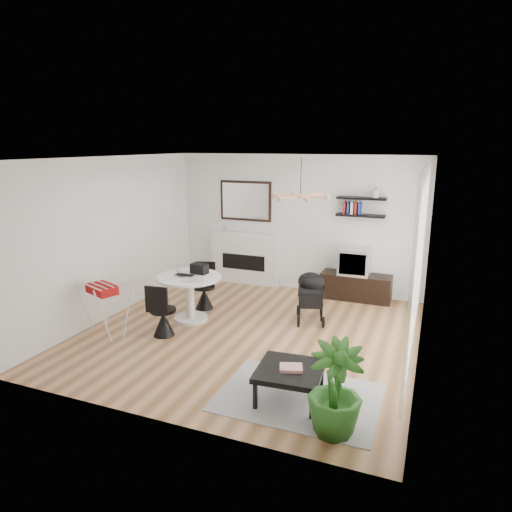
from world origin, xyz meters
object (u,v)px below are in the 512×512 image
at_px(tv_console, 356,287).
at_px(coffee_table, 290,372).
at_px(dining_table, 190,291).
at_px(drying_rack, 107,308).
at_px(stroller, 311,298).
at_px(crt_tv, 355,261).
at_px(potted_plant, 335,389).
at_px(fireplace, 245,252).

distance_m(tv_console, coffee_table, 3.84).
relative_size(dining_table, drying_rack, 1.24).
relative_size(tv_console, drying_rack, 1.54).
bearing_deg(stroller, coffee_table, -97.62).
height_order(dining_table, drying_rack, drying_rack).
bearing_deg(coffee_table, crt_tv, 89.19).
bearing_deg(potted_plant, coffee_table, 144.33).
relative_size(tv_console, crt_tv, 2.31).
height_order(tv_console, drying_rack, drying_rack).
distance_m(fireplace, potted_plant, 5.29).
relative_size(stroller, coffee_table, 1.12).
bearing_deg(potted_plant, dining_table, 143.30).
xyz_separation_m(crt_tv, dining_table, (-2.35, -2.11, -0.23)).
xyz_separation_m(tv_console, dining_table, (-2.40, -2.11, 0.26)).
bearing_deg(drying_rack, dining_table, 70.04).
bearing_deg(coffee_table, fireplace, 119.53).
distance_m(fireplace, dining_table, 2.28).
bearing_deg(dining_table, coffee_table, -36.97).
bearing_deg(crt_tv, fireplace, 175.90).
xyz_separation_m(coffee_table, potted_plant, (0.61, -0.44, 0.15)).
bearing_deg(drying_rack, tv_console, 64.73).
relative_size(dining_table, stroller, 1.18).
distance_m(tv_console, potted_plant, 4.31).
distance_m(drying_rack, stroller, 3.28).
xyz_separation_m(fireplace, potted_plant, (2.88, -4.44, -0.19)).
height_order(fireplace, stroller, fireplace).
distance_m(dining_table, potted_plant, 3.62).
distance_m(dining_table, drying_rack, 1.35).
bearing_deg(stroller, tv_console, 51.35).
bearing_deg(potted_plant, drying_rack, 163.08).
height_order(tv_console, stroller, stroller).
relative_size(dining_table, potted_plant, 1.06).
bearing_deg(crt_tv, potted_plant, -82.59).
relative_size(fireplace, tv_console, 1.65).
bearing_deg(crt_tv, tv_console, 4.02).
bearing_deg(potted_plant, tv_console, 96.79).
bearing_deg(dining_table, crt_tv, 41.89).
distance_m(tv_console, drying_rack, 4.53).
height_order(fireplace, drying_rack, fireplace).
bearing_deg(coffee_table, tv_console, 88.49).
bearing_deg(crt_tv, dining_table, -138.11).
bearing_deg(crt_tv, drying_rack, -136.02).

